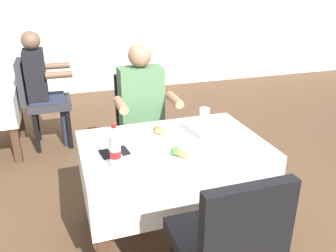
# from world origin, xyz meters

# --- Properties ---
(ground_plane) EXTENTS (11.00, 11.00, 0.00)m
(ground_plane) POSITION_xyz_m (0.00, 0.00, 0.00)
(ground_plane) COLOR brown
(back_wall) EXTENTS (11.00, 0.12, 2.79)m
(back_wall) POSITION_xyz_m (0.00, 4.01, 1.39)
(back_wall) COLOR silver
(back_wall) RESTS_ON ground
(main_dining_table) EXTENTS (1.20, 0.81, 0.73)m
(main_dining_table) POSITION_xyz_m (-0.10, 0.18, 0.56)
(main_dining_table) COLOR white
(main_dining_table) RESTS_ON ground
(chair_far_diner_seat) EXTENTS (0.44, 0.50, 0.97)m
(chair_far_diner_seat) POSITION_xyz_m (-0.10, 0.97, 0.55)
(chair_far_diner_seat) COLOR black
(chair_far_diner_seat) RESTS_ON ground
(chair_near_camera_side) EXTENTS (0.44, 0.50, 0.97)m
(chair_near_camera_side) POSITION_xyz_m (-0.10, -0.62, 0.55)
(chair_near_camera_side) COLOR black
(chair_near_camera_side) RESTS_ON ground
(seated_diner_far) EXTENTS (0.50, 0.46, 1.26)m
(seated_diner_far) POSITION_xyz_m (-0.13, 0.86, 0.71)
(seated_diner_far) COLOR #282D42
(seated_diner_far) RESTS_ON ground
(plate_near_camera) EXTENTS (0.26, 0.26, 0.07)m
(plate_near_camera) POSITION_xyz_m (-0.14, -0.02, 0.74)
(plate_near_camera) COLOR white
(plate_near_camera) RESTS_ON main_dining_table
(plate_far_diner) EXTENTS (0.25, 0.25, 0.05)m
(plate_far_diner) POSITION_xyz_m (-0.14, 0.33, 0.74)
(plate_far_diner) COLOR white
(plate_far_diner) RESTS_ON main_dining_table
(beer_glass_left) EXTENTS (0.07, 0.07, 0.22)m
(beer_glass_left) POSITION_xyz_m (0.12, 0.16, 0.84)
(beer_glass_left) COLOR white
(beer_glass_left) RESTS_ON main_dining_table
(cola_bottle_primary) EXTENTS (0.06, 0.06, 0.27)m
(cola_bottle_primary) POSITION_xyz_m (-0.51, -0.04, 0.84)
(cola_bottle_primary) COLOR silver
(cola_bottle_primary) RESTS_ON main_dining_table
(napkin_cutlery_set) EXTENTS (0.18, 0.19, 0.01)m
(napkin_cutlery_set) POSITION_xyz_m (-0.49, 0.15, 0.73)
(napkin_cutlery_set) COLOR black
(napkin_cutlery_set) RESTS_ON main_dining_table
(background_chair_right) EXTENTS (0.50, 0.44, 0.97)m
(background_chair_right) POSITION_xyz_m (-0.98, 2.02, 0.55)
(background_chair_right) COLOR #2D2D33
(background_chair_right) RESTS_ON ground
(background_patron) EXTENTS (0.46, 0.50, 1.26)m
(background_patron) POSITION_xyz_m (-0.93, 2.02, 0.71)
(background_patron) COLOR #282D42
(background_patron) RESTS_ON ground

